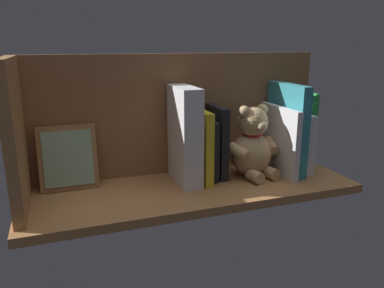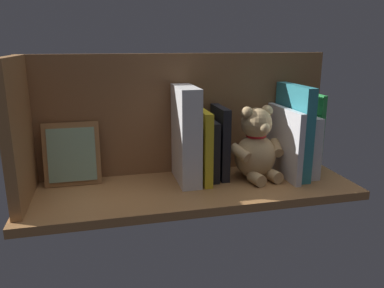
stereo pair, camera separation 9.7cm
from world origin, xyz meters
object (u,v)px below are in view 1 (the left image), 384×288
at_px(book_0, 301,129).
at_px(teddy_bear, 252,145).
at_px(dictionary_thick_white, 185,135).
at_px(picture_frame_leaning, 68,158).

distance_m(book_0, teddy_bear, 0.18).
height_order(book_0, dictionary_thick_white, dictionary_thick_white).
bearing_deg(teddy_bear, picture_frame_leaning, -19.24).
height_order(book_0, teddy_bear, book_0).
bearing_deg(dictionary_thick_white, picture_frame_leaning, -9.57).
xyz_separation_m(book_0, picture_frame_leaning, (0.67, -0.04, -0.03)).
bearing_deg(picture_frame_leaning, book_0, 176.50).
relative_size(book_0, teddy_bear, 1.13).
bearing_deg(teddy_bear, dictionary_thick_white, -17.04).
relative_size(book_0, picture_frame_leaning, 1.37).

